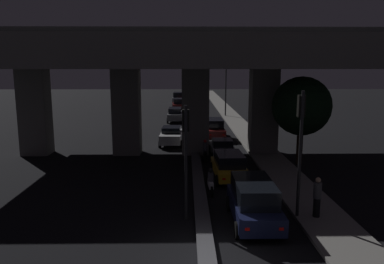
{
  "coord_description": "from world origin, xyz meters",
  "views": [
    {
      "loc": [
        -0.71,
        -11.79,
        6.79
      ],
      "look_at": [
        -0.24,
        17.75,
        1.57
      ],
      "focal_mm": 35.0,
      "sensor_mm": 36.0,
      "label": 1
    }
  ],
  "objects": [
    {
      "name": "roadside_tree_kerbside_near",
      "position": [
        7.22,
        13.63,
        4.07
      ],
      "size": [
        4.05,
        4.05,
        6.11
      ],
      "color": "#2D2116",
      "rests_on": "ground_plane"
    },
    {
      "name": "street_lamp",
      "position": [
        4.32,
        38.53,
        5.08
      ],
      "size": [
        2.34,
        0.32,
        8.66
      ],
      "color": "#2D2D30",
      "rests_on": "ground_plane"
    },
    {
      "name": "motorcycle_black_filtering_mid",
      "position": [
        0.67,
        14.87,
        0.64
      ],
      "size": [
        0.34,
        1.98,
        1.53
      ],
      "rotation": [
        0.0,
        0.0,
        1.5
      ],
      "color": "black",
      "rests_on": "ground_plane"
    },
    {
      "name": "sidewalk_right",
      "position": [
        5.4,
        28.0,
        0.08
      ],
      "size": [
        2.46,
        126.0,
        0.16
      ],
      "primitive_type": "cube",
      "color": "gray",
      "rests_on": "ground_plane"
    },
    {
      "name": "car_grey_second_oncoming",
      "position": [
        -2.08,
        34.23,
        0.9
      ],
      "size": [
        1.91,
        4.58,
        1.7
      ],
      "rotation": [
        0.0,
        0.0,
        -1.58
      ],
      "color": "#515459",
      "rests_on": "ground_plane"
    },
    {
      "name": "traffic_light_right_of_median",
      "position": [
        4.27,
        4.14,
        3.9
      ],
      "size": [
        0.3,
        0.49,
        5.76
      ],
      "color": "black",
      "rests_on": "ground_plane"
    },
    {
      "name": "car_dark_red_fourth",
      "position": [
        1.99,
        23.35,
        0.95
      ],
      "size": [
        1.92,
        4.82,
        1.84
      ],
      "rotation": [
        0.0,
        0.0,
        1.59
      ],
      "color": "#591414",
      "rests_on": "ground_plane"
    },
    {
      "name": "car_dark_red_third_oncoming",
      "position": [
        -1.99,
        47.55,
        0.9
      ],
      "size": [
        2.02,
        4.77,
        1.73
      ],
      "rotation": [
        0.0,
        0.0,
        -1.52
      ],
      "color": "#591414",
      "rests_on": "ground_plane"
    },
    {
      "name": "car_silver_third",
      "position": [
        2.0,
        15.77,
        0.7
      ],
      "size": [
        1.89,
        4.01,
        1.37
      ],
      "rotation": [
        0.0,
        0.0,
        1.6
      ],
      "color": "gray",
      "rests_on": "ground_plane"
    },
    {
      "name": "car_silver_fourth_oncoming",
      "position": [
        -2.2,
        58.13,
        1.04
      ],
      "size": [
        2.09,
        4.5,
        1.98
      ],
      "rotation": [
        0.0,
        0.0,
        -1.6
      ],
      "color": "gray",
      "rests_on": "ground_plane"
    },
    {
      "name": "car_dark_blue_lead",
      "position": [
        2.22,
        3.67,
        1.0
      ],
      "size": [
        2.0,
        4.53,
        1.89
      ],
      "rotation": [
        0.0,
        0.0,
        1.57
      ],
      "color": "#141938",
      "rests_on": "ground_plane"
    },
    {
      "name": "car_white_lead_oncoming",
      "position": [
        -2.0,
        20.35,
        0.81
      ],
      "size": [
        2.07,
        4.07,
        1.56
      ],
      "rotation": [
        0.0,
        0.0,
        -1.61
      ],
      "color": "silver",
      "rests_on": "ground_plane"
    },
    {
      "name": "pedestrian_on_sidewalk",
      "position": [
        5.08,
        3.91,
        1.07
      ],
      "size": [
        0.36,
        0.36,
        1.82
      ],
      "color": "black",
      "rests_on": "sidewalk_right"
    },
    {
      "name": "car_taxi_yellow_second",
      "position": [
        1.9,
        10.16,
        0.84
      ],
      "size": [
        2.11,
        4.31,
        1.6
      ],
      "rotation": [
        0.0,
        0.0,
        1.62
      ],
      "color": "gold",
      "rests_on": "ground_plane"
    },
    {
      "name": "motorcycle_white_filtering_near",
      "position": [
        0.61,
        7.62,
        0.59
      ],
      "size": [
        0.33,
        1.9,
        1.39
      ],
      "rotation": [
        0.0,
        0.0,
        1.61
      ],
      "color": "black",
      "rests_on": "ground_plane"
    },
    {
      "name": "traffic_light_left_of_median",
      "position": [
        -0.73,
        4.15,
        3.51
      ],
      "size": [
        0.3,
        0.49,
        5.15
      ],
      "color": "black",
      "rests_on": "ground_plane"
    },
    {
      "name": "elevated_overpass",
      "position": [
        -0.31,
        17.02,
        7.27
      ],
      "size": [
        29.99,
        12.73,
        9.68
      ],
      "color": "slate",
      "rests_on": "ground_plane"
    },
    {
      "name": "median_divider",
      "position": [
        0.0,
        35.0,
        0.13
      ],
      "size": [
        0.65,
        126.0,
        0.26
      ],
      "primitive_type": "cube",
      "color": "#4C4C51",
      "rests_on": "ground_plane"
    }
  ]
}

